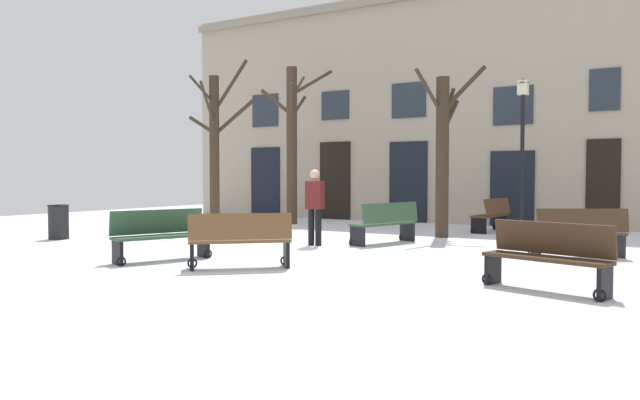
% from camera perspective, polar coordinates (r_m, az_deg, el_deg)
% --- Properties ---
extents(ground_plane, '(29.78, 29.78, 0.00)m').
position_cam_1_polar(ground_plane, '(13.88, -3.25, -4.18)').
color(ground_plane, white).
extents(building_facade, '(18.62, 0.60, 7.79)m').
position_cam_1_polar(building_facade, '(20.94, 8.97, 8.71)').
color(building_facade, tan).
rests_on(building_facade, ground).
extents(tree_left_of_center, '(1.42, 1.88, 4.39)m').
position_cam_1_polar(tree_left_of_center, '(15.74, 11.51, 4.69)').
color(tree_left_of_center, '#382B1E').
rests_on(tree_left_of_center, ground).
extents(tree_right_of_center, '(1.70, 2.12, 5.11)m').
position_cam_1_polar(tree_right_of_center, '(19.78, -2.63, 5.61)').
color(tree_right_of_center, '#423326').
rests_on(tree_right_of_center, ground).
extents(tree_center, '(2.07, 1.81, 4.91)m').
position_cam_1_polar(tree_center, '(17.94, -9.81, 5.04)').
color(tree_center, '#382B1E').
rests_on(tree_center, ground).
extents(streetlamp, '(0.30, 0.30, 4.01)m').
position_cam_1_polar(streetlamp, '(16.09, 18.47, 5.31)').
color(streetlamp, black).
rests_on(streetlamp, ground).
extents(litter_bin, '(0.51, 0.51, 0.85)m').
position_cam_1_polar(litter_bin, '(16.30, -23.34, -1.89)').
color(litter_bin, black).
rests_on(litter_bin, ground).
extents(bench_back_to_back_left, '(1.74, 1.31, 0.95)m').
position_cam_1_polar(bench_back_to_back_left, '(12.58, 23.14, -2.83)').
color(bench_back_to_back_left, '#3D2819').
rests_on(bench_back_to_back_left, ground).
extents(bench_near_lamp, '(1.77, 0.90, 0.93)m').
position_cam_1_polar(bench_near_lamp, '(8.78, 20.57, -4.91)').
color(bench_near_lamp, '#3D2819').
rests_on(bench_near_lamp, ground).
extents(bench_near_center_tree, '(1.13, 1.85, 0.94)m').
position_cam_1_polar(bench_near_center_tree, '(11.55, -14.72, -3.18)').
color(bench_near_center_tree, '#2D4C33').
rests_on(bench_near_center_tree, ground).
extents(bench_back_to_back_right, '(0.73, 1.71, 0.94)m').
position_cam_1_polar(bench_back_to_back_right, '(17.56, 15.86, -1.36)').
color(bench_back_to_back_right, '#51331E').
rests_on(bench_back_to_back_right, ground).
extents(bench_by_litter_bin, '(1.02, 1.90, 0.95)m').
position_cam_1_polar(bench_by_litter_bin, '(14.00, 6.19, -2.13)').
color(bench_by_litter_bin, '#2D4C33').
rests_on(bench_by_litter_bin, ground).
extents(bench_far_corner, '(1.61, 1.51, 0.94)m').
position_cam_1_polar(bench_far_corner, '(10.26, -7.52, -3.76)').
color(bench_far_corner, brown).
rests_on(bench_far_corner, ground).
extents(person_crossing_plaza, '(0.39, 0.25, 1.70)m').
position_cam_1_polar(person_crossing_plaza, '(13.55, -0.49, -0.32)').
color(person_crossing_plaza, black).
rests_on(person_crossing_plaza, ground).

